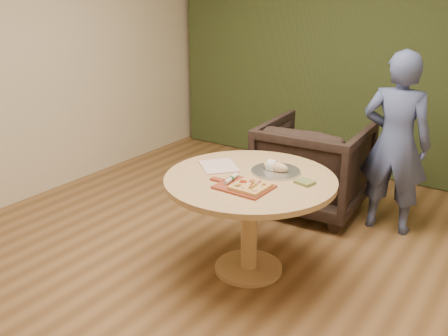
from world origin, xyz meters
TOP-DOWN VIEW (x-y plane):
  - room_shell at (0.00, 0.00)m, footprint 5.04×6.04m
  - curtain at (0.00, 2.90)m, footprint 4.80×0.14m
  - pedestal_table at (0.05, 0.38)m, footprint 1.22×1.22m
  - pizza_paddle at (0.11, 0.19)m, footprint 0.45×0.29m
  - flatbread_pizza at (0.17, 0.18)m, footprint 0.22×0.22m
  - cutlery_roll at (-0.00, 0.22)m, footprint 0.05×0.20m
  - newspaper at (-0.25, 0.43)m, footprint 0.39×0.39m
  - serving_tray at (0.15, 0.57)m, footprint 0.36×0.36m
  - bread_roll at (0.14, 0.57)m, footprint 0.19×0.09m
  - green_packet at (0.42, 0.49)m, footprint 0.14×0.12m
  - armchair at (-0.03, 1.67)m, footprint 0.97×0.92m
  - person_standing at (0.69, 1.66)m, footprint 0.60×0.42m

SIDE VIEW (x-z plane):
  - armchair at x=-0.03m, z-range 0.00..0.94m
  - pedestal_table at x=0.05m, z-range 0.23..0.98m
  - newspaper at x=-0.25m, z-range 0.75..0.76m
  - serving_tray at x=0.15m, z-range 0.75..0.77m
  - pizza_paddle at x=0.11m, z-range 0.75..0.77m
  - green_packet at x=0.42m, z-range 0.75..0.77m
  - flatbread_pizza at x=0.17m, z-range 0.76..0.80m
  - person_standing at x=0.69m, z-range 0.00..1.56m
  - cutlery_roll at x=0.00m, z-range 0.76..0.80m
  - bread_roll at x=0.14m, z-range 0.75..0.84m
  - room_shell at x=0.00m, z-range -0.02..2.82m
  - curtain at x=0.00m, z-range 0.01..2.79m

